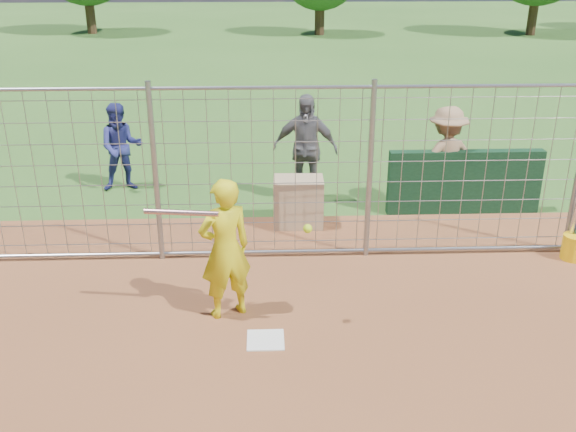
{
  "coord_description": "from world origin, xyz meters",
  "views": [
    {
      "loc": [
        0.02,
        -6.5,
        4.22
      ],
      "look_at": [
        0.3,
        0.8,
        1.15
      ],
      "focal_mm": 40.0,
      "sensor_mm": 36.0,
      "label": 1
    }
  ],
  "objects_px": {
    "bystander_a": "(121,147)",
    "equipment_bin": "(298,202)",
    "bystander_b": "(305,149)",
    "bucket_with_bats": "(574,244)",
    "bystander_c": "(445,159)",
    "batter": "(225,249)"
  },
  "relations": [
    {
      "from": "bystander_a",
      "to": "equipment_bin",
      "type": "bearing_deg",
      "value": -40.77
    },
    {
      "from": "bystander_b",
      "to": "bucket_with_bats",
      "type": "bearing_deg",
      "value": -21.87
    },
    {
      "from": "equipment_bin",
      "to": "bystander_c",
      "type": "bearing_deg",
      "value": 14.98
    },
    {
      "from": "bystander_a",
      "to": "bystander_c",
      "type": "distance_m",
      "value": 5.83
    },
    {
      "from": "bystander_c",
      "to": "equipment_bin",
      "type": "distance_m",
      "value": 2.64
    },
    {
      "from": "equipment_bin",
      "to": "bucket_with_bats",
      "type": "xyz_separation_m",
      "value": [
        3.94,
        -1.41,
        -0.15
      ]
    },
    {
      "from": "bucket_with_bats",
      "to": "bystander_c",
      "type": "bearing_deg",
      "value": 125.32
    },
    {
      "from": "bystander_c",
      "to": "bucket_with_bats",
      "type": "height_order",
      "value": "bystander_c"
    },
    {
      "from": "bystander_a",
      "to": "bucket_with_bats",
      "type": "distance_m",
      "value": 7.84
    },
    {
      "from": "batter",
      "to": "bystander_c",
      "type": "bearing_deg",
      "value": -161.67
    },
    {
      "from": "bystander_b",
      "to": "bucket_with_bats",
      "type": "height_order",
      "value": "bystander_b"
    },
    {
      "from": "batter",
      "to": "bystander_c",
      "type": "distance_m",
      "value": 4.88
    },
    {
      "from": "equipment_bin",
      "to": "batter",
      "type": "bearing_deg",
      "value": -108.67
    },
    {
      "from": "batter",
      "to": "bystander_a",
      "type": "distance_m",
      "value": 5.05
    },
    {
      "from": "bystander_b",
      "to": "batter",
      "type": "bearing_deg",
      "value": -95.96
    },
    {
      "from": "bucket_with_bats",
      "to": "bystander_a",
      "type": "bearing_deg",
      "value": 155.58
    },
    {
      "from": "batter",
      "to": "bystander_a",
      "type": "bearing_deg",
      "value": -89.73
    },
    {
      "from": "bucket_with_bats",
      "to": "bystander_b",
      "type": "bearing_deg",
      "value": 146.65
    },
    {
      "from": "bystander_b",
      "to": "bystander_c",
      "type": "relative_size",
      "value": 1.07
    },
    {
      "from": "bystander_c",
      "to": "equipment_bin",
      "type": "xyz_separation_m",
      "value": [
        -2.53,
        -0.59,
        -0.51
      ]
    },
    {
      "from": "bystander_b",
      "to": "bystander_a",
      "type": "bearing_deg",
      "value": 178.84
    },
    {
      "from": "bystander_b",
      "to": "bystander_c",
      "type": "height_order",
      "value": "bystander_b"
    }
  ]
}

